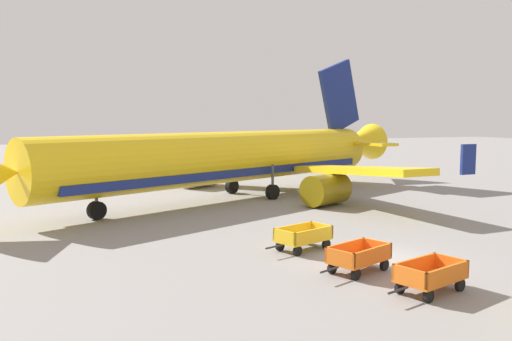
{
  "coord_description": "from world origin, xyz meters",
  "views": [
    {
      "loc": [
        -12.84,
        -18.73,
        6.05
      ],
      "look_at": [
        -1.5,
        11.22,
        2.8
      ],
      "focal_mm": 36.95,
      "sensor_mm": 36.0,
      "label": 1
    }
  ],
  "objects_px": {
    "airplane": "(238,158)",
    "baggage_cart_nearest": "(430,275)",
    "baggage_cart_second_in_row": "(359,257)",
    "baggage_cart_third_in_row": "(303,237)"
  },
  "relations": [
    {
      "from": "baggage_cart_second_in_row",
      "to": "baggage_cart_third_in_row",
      "type": "height_order",
      "value": "same"
    },
    {
      "from": "airplane",
      "to": "baggage_cart_nearest",
      "type": "height_order",
      "value": "airplane"
    },
    {
      "from": "baggage_cart_third_in_row",
      "to": "airplane",
      "type": "bearing_deg",
      "value": 82.16
    },
    {
      "from": "baggage_cart_second_in_row",
      "to": "baggage_cart_third_in_row",
      "type": "bearing_deg",
      "value": 97.72
    },
    {
      "from": "baggage_cart_second_in_row",
      "to": "baggage_cart_third_in_row",
      "type": "distance_m",
      "value": 3.91
    },
    {
      "from": "baggage_cart_nearest",
      "to": "baggage_cart_third_in_row",
      "type": "bearing_deg",
      "value": 102.75
    },
    {
      "from": "airplane",
      "to": "baggage_cart_third_in_row",
      "type": "height_order",
      "value": "airplane"
    },
    {
      "from": "baggage_cart_second_in_row",
      "to": "baggage_cart_nearest",
      "type": "bearing_deg",
      "value": -71.02
    },
    {
      "from": "airplane",
      "to": "baggage_cart_second_in_row",
      "type": "relative_size",
      "value": 9.96
    },
    {
      "from": "airplane",
      "to": "baggage_cart_nearest",
      "type": "distance_m",
      "value": 22.66
    }
  ]
}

